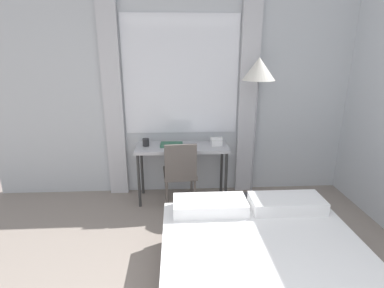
{
  "coord_description": "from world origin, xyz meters",
  "views": [
    {
      "loc": [
        -0.19,
        -0.81,
        1.92
      ],
      "look_at": [
        -0.01,
        2.43,
        0.89
      ],
      "focal_mm": 28.0,
      "sensor_mm": 36.0,
      "label": 1
    }
  ],
  "objects_px": {
    "desk_chair": "(180,171)",
    "telephone": "(216,141)",
    "desk": "(182,151)",
    "book": "(172,144)",
    "standing_lamp": "(258,80)",
    "mug": "(146,142)"
  },
  "relations": [
    {
      "from": "desk_chair",
      "to": "mug",
      "type": "xyz_separation_m",
      "value": [
        -0.43,
        0.27,
        0.29
      ]
    },
    {
      "from": "desk",
      "to": "telephone",
      "type": "distance_m",
      "value": 0.46
    },
    {
      "from": "desk",
      "to": "telephone",
      "type": "height_order",
      "value": "telephone"
    },
    {
      "from": "desk_chair",
      "to": "telephone",
      "type": "xyz_separation_m",
      "value": [
        0.48,
        0.27,
        0.28
      ]
    },
    {
      "from": "desk_chair",
      "to": "mug",
      "type": "relative_size",
      "value": 9.07
    },
    {
      "from": "desk",
      "to": "desk_chair",
      "type": "height_order",
      "value": "desk_chair"
    },
    {
      "from": "desk_chair",
      "to": "book",
      "type": "xyz_separation_m",
      "value": [
        -0.1,
        0.27,
        0.26
      ]
    },
    {
      "from": "desk_chair",
      "to": "desk",
      "type": "bearing_deg",
      "value": 78.23
    },
    {
      "from": "standing_lamp",
      "to": "book",
      "type": "height_order",
      "value": "standing_lamp"
    },
    {
      "from": "telephone",
      "to": "book",
      "type": "bearing_deg",
      "value": -179.57
    },
    {
      "from": "telephone",
      "to": "mug",
      "type": "bearing_deg",
      "value": -179.63
    },
    {
      "from": "telephone",
      "to": "desk",
      "type": "bearing_deg",
      "value": -175.53
    },
    {
      "from": "desk",
      "to": "book",
      "type": "relative_size",
      "value": 4.08
    },
    {
      "from": "desk",
      "to": "mug",
      "type": "distance_m",
      "value": 0.48
    },
    {
      "from": "telephone",
      "to": "mug",
      "type": "relative_size",
      "value": 1.79
    },
    {
      "from": "book",
      "to": "telephone",
      "type": "bearing_deg",
      "value": 0.43
    },
    {
      "from": "desk",
      "to": "standing_lamp",
      "type": "relative_size",
      "value": 0.64
    },
    {
      "from": "standing_lamp",
      "to": "mug",
      "type": "xyz_separation_m",
      "value": [
        -1.37,
        0.12,
        -0.78
      ]
    },
    {
      "from": "desk_chair",
      "to": "book",
      "type": "height_order",
      "value": "desk_chair"
    },
    {
      "from": "desk_chair",
      "to": "telephone",
      "type": "bearing_deg",
      "value": 25.94
    },
    {
      "from": "standing_lamp",
      "to": "telephone",
      "type": "xyz_separation_m",
      "value": [
        -0.46,
        0.12,
        -0.79
      ]
    },
    {
      "from": "mug",
      "to": "book",
      "type": "bearing_deg",
      "value": 0.27
    }
  ]
}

